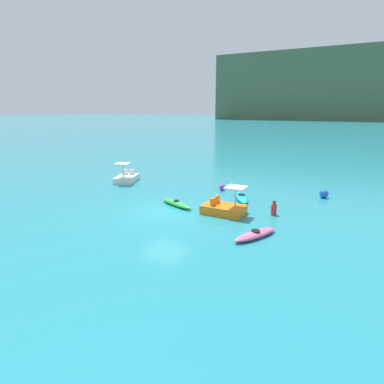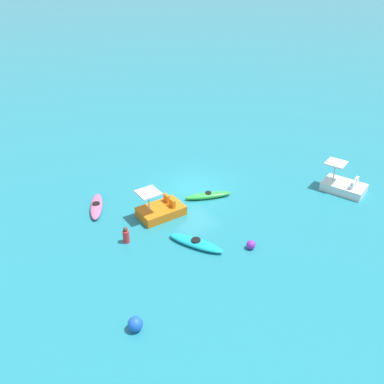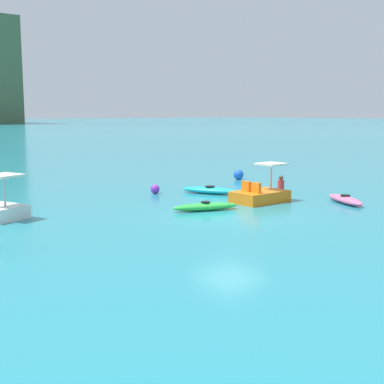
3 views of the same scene
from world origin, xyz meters
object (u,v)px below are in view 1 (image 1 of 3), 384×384
at_px(kayak_pink, 255,234).
at_px(buoy_purple, 222,187).
at_px(pedal_boat_white, 126,178).
at_px(pedal_boat_orange, 224,208).
at_px(kayak_green, 176,203).
at_px(person_near_shore, 274,208).
at_px(kayak_cyan, 241,197).
at_px(buoy_blue, 324,194).

height_order(kayak_pink, buoy_purple, buoy_purple).
relative_size(pedal_boat_white, pedal_boat_orange, 1.11).
height_order(kayak_green, pedal_boat_orange, pedal_boat_orange).
bearing_deg(person_near_shore, kayak_green, -170.42).
distance_m(kayak_cyan, pedal_boat_orange, 3.27).
relative_size(kayak_pink, kayak_cyan, 0.90).
xyz_separation_m(kayak_green, buoy_blue, (8.14, 6.08, 0.13)).
bearing_deg(person_near_shore, pedal_boat_orange, -158.40).
bearing_deg(pedal_boat_orange, kayak_cyan, 89.55).
bearing_deg(buoy_blue, kayak_green, -143.23).
bearing_deg(pedal_boat_white, pedal_boat_orange, -21.78).
distance_m(pedal_boat_orange, person_near_shore, 2.84).
distance_m(kayak_pink, kayak_green, 6.33).
bearing_deg(pedal_boat_white, kayak_green, -29.78).
height_order(kayak_green, kayak_cyan, same).
bearing_deg(buoy_purple, person_near_shore, -40.34).
bearing_deg(pedal_boat_white, kayak_pink, -27.65).
xyz_separation_m(pedal_boat_white, buoy_blue, (15.13, 2.08, -0.04)).
bearing_deg(buoy_purple, pedal_boat_orange, -68.14).
xyz_separation_m(kayak_pink, pedal_boat_orange, (-2.56, 2.61, 0.17)).
bearing_deg(kayak_cyan, buoy_blue, 30.25).
xyz_separation_m(kayak_cyan, buoy_blue, (4.93, 2.87, 0.13)).
relative_size(pedal_boat_orange, buoy_purple, 5.62).
distance_m(pedal_boat_white, buoy_purple, 8.23).
relative_size(kayak_green, kayak_cyan, 0.93).
distance_m(pedal_boat_white, pedal_boat_orange, 10.96).
bearing_deg(kayak_pink, kayak_cyan, 113.33).
height_order(kayak_pink, kayak_green, same).
distance_m(buoy_purple, person_near_shore, 6.09).
height_order(pedal_boat_orange, person_near_shore, pedal_boat_orange).
relative_size(pedal_boat_white, buoy_purple, 6.21).
distance_m(kayak_green, person_near_shore, 5.91).
xyz_separation_m(kayak_pink, pedal_boat_white, (-12.74, 6.67, 0.17)).
distance_m(kayak_cyan, buoy_purple, 2.66).
distance_m(kayak_pink, buoy_blue, 9.07).
xyz_separation_m(kayak_cyan, pedal_boat_orange, (-0.03, -3.27, 0.17)).
xyz_separation_m(kayak_green, pedal_boat_orange, (3.18, -0.06, 0.17)).
relative_size(kayak_cyan, pedal_boat_orange, 1.18).
height_order(kayak_pink, pedal_boat_orange, pedal_boat_orange).
relative_size(pedal_boat_white, buoy_blue, 4.65).
height_order(pedal_boat_white, buoy_blue, pedal_boat_white).
distance_m(kayak_cyan, person_near_shore, 3.44).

